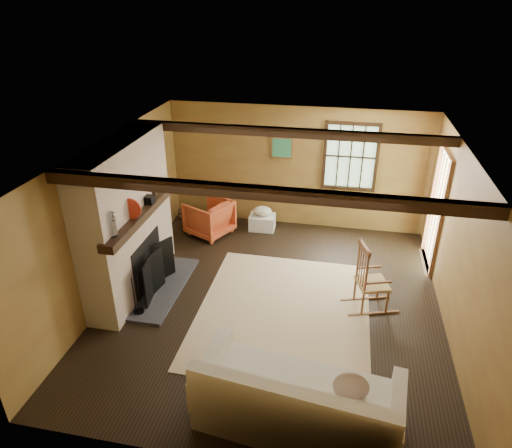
% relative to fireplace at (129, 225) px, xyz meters
% --- Properties ---
extents(ground, '(5.50, 5.50, 0.00)m').
position_rel_fireplace_xyz_m(ground, '(2.23, 0.00, -1.10)').
color(ground, black).
rests_on(ground, ground).
extents(room_envelope, '(5.02, 5.52, 2.44)m').
position_rel_fireplace_xyz_m(room_envelope, '(2.45, 0.26, 0.53)').
color(room_envelope, olive).
rests_on(room_envelope, ground).
extents(fireplace, '(1.02, 2.30, 2.40)m').
position_rel_fireplace_xyz_m(fireplace, '(0.00, 0.00, 0.00)').
color(fireplace, brown).
rests_on(fireplace, ground).
extents(rug, '(2.50, 3.00, 0.01)m').
position_rel_fireplace_xyz_m(rug, '(2.43, -0.20, -1.10)').
color(rug, tan).
rests_on(rug, ground).
extents(rocking_chair, '(0.87, 0.63, 1.09)m').
position_rel_fireplace_xyz_m(rocking_chair, '(3.64, 0.17, -0.65)').
color(rocking_chair, tan).
rests_on(rocking_chair, ground).
extents(sofa, '(2.27, 1.23, 0.88)m').
position_rel_fireplace_xyz_m(sofa, '(2.85, -2.15, -0.79)').
color(sofa, beige).
rests_on(sofa, ground).
extents(firewood_pile, '(0.63, 0.11, 0.23)m').
position_rel_fireplace_xyz_m(firewood_pile, '(0.13, 2.49, -0.99)').
color(firewood_pile, '#543524').
rests_on(firewood_pile, ground).
extents(laundry_basket, '(0.51, 0.40, 0.30)m').
position_rel_fireplace_xyz_m(laundry_basket, '(1.62, 2.37, -0.95)').
color(laundry_basket, white).
rests_on(laundry_basket, ground).
extents(basket_pillow, '(0.42, 0.36, 0.19)m').
position_rel_fireplace_xyz_m(basket_pillow, '(1.62, 2.37, -0.71)').
color(basket_pillow, beige).
rests_on(basket_pillow, laundry_basket).
extents(armchair, '(1.02, 1.01, 0.70)m').
position_rel_fireplace_xyz_m(armchair, '(0.64, 1.97, -0.75)').
color(armchair, '#BF6026').
rests_on(armchair, ground).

